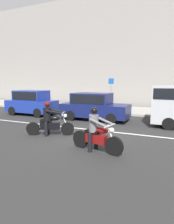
# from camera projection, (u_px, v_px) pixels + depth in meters

# --- Properties ---
(ground_plane) EXTENTS (80.00, 80.00, 0.00)m
(ground_plane) POSITION_uv_depth(u_px,v_px,m) (87.00, 134.00, 9.18)
(ground_plane) COLOR #292929
(sidewalk_slab) EXTENTS (40.00, 4.40, 0.14)m
(sidewalk_slab) POSITION_uv_depth(u_px,v_px,m) (126.00, 110.00, 16.39)
(sidewalk_slab) COLOR #99968E
(sidewalk_slab) RESTS_ON ground_plane
(building_facade) EXTENTS (40.00, 1.40, 10.85)m
(building_facade) POSITION_uv_depth(u_px,v_px,m) (136.00, 50.00, 18.63)
(building_facade) COLOR gray
(building_facade) RESTS_ON ground_plane
(lane_marking_stripe) EXTENTS (18.00, 0.14, 0.01)m
(lane_marking_stripe) POSITION_uv_depth(u_px,v_px,m) (112.00, 132.00, 9.61)
(lane_marking_stripe) COLOR silver
(lane_marking_stripe) RESTS_ON ground_plane
(motorcycle_with_rider_gray) EXTENTS (2.03, 0.78, 1.57)m
(motorcycle_with_rider_gray) POSITION_uv_depth(u_px,v_px,m) (96.00, 134.00, 6.88)
(motorcycle_with_rider_gray) COLOR black
(motorcycle_with_rider_gray) RESTS_ON ground_plane
(motorcycle_with_rider_black_leather) EXTENTS (2.07, 1.07, 1.56)m
(motorcycle_with_rider_black_leather) POSITION_uv_depth(u_px,v_px,m) (50.00, 121.00, 8.97)
(motorcycle_with_rider_black_leather) COLOR black
(motorcycle_with_rider_black_leather) RESTS_ON ground_plane
(parked_hatchback_cobalt_blue) EXTENTS (3.68, 1.76, 1.80)m
(parked_hatchback_cobalt_blue) POSITION_uv_depth(u_px,v_px,m) (32.00, 102.00, 14.49)
(parked_hatchback_cobalt_blue) COLOR navy
(parked_hatchback_cobalt_blue) RESTS_ON ground_plane
(parked_sedan_navy) EXTENTS (4.31, 1.82, 1.72)m
(parked_sedan_navy) POSITION_uv_depth(u_px,v_px,m) (94.00, 106.00, 12.57)
(parked_sedan_navy) COLOR #11194C
(parked_sedan_navy) RESTS_ON ground_plane
(street_sign_post) EXTENTS (0.44, 0.08, 2.59)m
(street_sign_post) POSITION_uv_depth(u_px,v_px,m) (111.00, 91.00, 15.84)
(street_sign_post) COLOR gray
(street_sign_post) RESTS_ON sidewalk_slab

